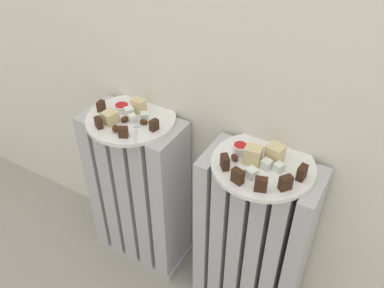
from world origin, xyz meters
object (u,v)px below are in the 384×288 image
(fork, at_px, (136,132))
(jam_bowl_left, at_px, (122,107))
(plate_left, at_px, (131,119))
(radiator_right, at_px, (252,242))
(radiator_left, at_px, (139,193))
(jam_bowl_right, at_px, (240,148))
(plate_right, at_px, (263,165))

(fork, bearing_deg, jam_bowl_left, 145.75)
(plate_left, height_order, fork, fork)
(plate_left, bearing_deg, fork, -42.26)
(radiator_right, xyz_separation_m, jam_bowl_left, (-0.47, 0.02, 0.33))
(radiator_left, height_order, jam_bowl_right, jam_bowl_right)
(radiator_left, relative_size, radiator_right, 1.00)
(plate_right, relative_size, jam_bowl_left, 5.69)
(radiator_left, distance_m, jam_bowl_right, 0.48)
(plate_left, bearing_deg, radiator_right, 0.00)
(jam_bowl_left, bearing_deg, radiator_right, -2.05)
(plate_left, bearing_deg, plate_right, 0.00)
(radiator_right, height_order, jam_bowl_left, jam_bowl_left)
(radiator_left, distance_m, jam_bowl_left, 0.33)
(plate_left, distance_m, fork, 0.08)
(plate_right, distance_m, jam_bowl_right, 0.07)
(jam_bowl_left, bearing_deg, jam_bowl_right, -1.23)
(jam_bowl_right, bearing_deg, plate_left, -178.67)
(radiator_left, distance_m, plate_left, 0.31)
(radiator_right, distance_m, jam_bowl_left, 0.57)
(radiator_right, height_order, plate_left, plate_left)
(radiator_left, distance_m, plate_right, 0.52)
(radiator_right, distance_m, plate_right, 0.31)
(radiator_right, height_order, plate_right, plate_right)
(radiator_right, bearing_deg, fork, -171.28)
(jam_bowl_left, height_order, jam_bowl_right, jam_bowl_right)
(plate_left, xyz_separation_m, plate_right, (0.42, 0.00, 0.00))
(radiator_left, relative_size, plate_left, 2.20)
(radiator_left, bearing_deg, jam_bowl_left, 159.60)
(fork, bearing_deg, radiator_left, 137.74)
(jam_bowl_left, height_order, fork, jam_bowl_left)
(jam_bowl_right, bearing_deg, radiator_left, -178.67)
(jam_bowl_left, xyz_separation_m, fork, (0.11, -0.07, -0.01))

